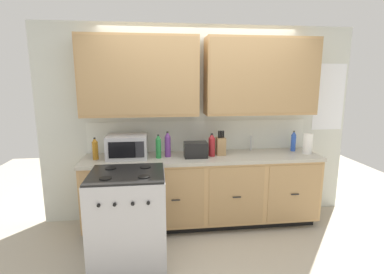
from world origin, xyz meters
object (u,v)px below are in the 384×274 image
(knife_block, at_px, (221,146))
(paper_towel_roll, at_px, (308,144))
(stove_range, at_px, (128,216))
(bottle_red, at_px, (212,145))
(bottle_green, at_px, (158,147))
(bottle_blue, at_px, (293,141))
(toaster, at_px, (196,150))
(bottle_violet, at_px, (168,144))
(bottle_amber, at_px, (95,149))
(microwave, at_px, (127,146))

(knife_block, xyz_separation_m, paper_towel_roll, (1.12, -0.08, 0.01))
(stove_range, bearing_deg, bottle_red, 31.77)
(bottle_green, relative_size, bottle_blue, 1.08)
(toaster, distance_m, bottle_violet, 0.35)
(bottle_amber, xyz_separation_m, bottle_green, (0.75, -0.02, 0.01))
(knife_block, relative_size, paper_towel_roll, 1.19)
(toaster, height_order, bottle_red, bottle_red)
(knife_block, relative_size, bottle_violet, 0.98)
(microwave, bearing_deg, knife_block, 0.25)
(paper_towel_roll, distance_m, bottle_blue, 0.20)
(paper_towel_roll, relative_size, bottle_red, 0.91)
(bottle_green, xyz_separation_m, bottle_red, (0.66, 0.02, -0.00))
(toaster, distance_m, bottle_blue, 1.35)
(paper_towel_roll, bearing_deg, bottle_blue, 126.29)
(microwave, distance_m, bottle_red, 1.04)
(toaster, distance_m, knife_block, 0.34)
(knife_block, distance_m, bottle_red, 0.14)
(microwave, relative_size, knife_block, 1.55)
(stove_range, xyz_separation_m, bottle_red, (0.98, 0.61, 0.59))
(stove_range, xyz_separation_m, microwave, (-0.05, 0.66, 0.59))
(stove_range, height_order, bottle_blue, bottle_blue)
(microwave, bearing_deg, bottle_red, -2.71)
(paper_towel_roll, relative_size, bottle_violet, 0.83)
(knife_block, bearing_deg, bottle_red, -156.52)
(bottle_blue, bearing_deg, stove_range, -160.63)
(bottle_red, bearing_deg, bottle_violet, 175.89)
(bottle_green, bearing_deg, paper_towel_roll, -0.24)
(toaster, xyz_separation_m, bottle_amber, (-1.20, 0.04, 0.04))
(bottle_blue, height_order, bottle_red, bottle_red)
(knife_block, bearing_deg, bottle_blue, 4.54)
(bottle_green, bearing_deg, bottle_amber, 178.20)
(bottle_violet, relative_size, bottle_red, 1.10)
(toaster, height_order, bottle_blue, bottle_blue)
(bottle_blue, bearing_deg, bottle_red, -173.24)
(knife_block, distance_m, bottle_blue, 1.01)
(bottle_violet, xyz_separation_m, bottle_amber, (-0.86, -0.03, -0.02))
(stove_range, distance_m, paper_towel_roll, 2.38)
(bottle_amber, height_order, bottle_red, bottle_red)
(bottle_amber, xyz_separation_m, bottle_blue, (2.54, 0.13, 0.00))
(bottle_amber, bearing_deg, toaster, -1.93)
(bottle_violet, xyz_separation_m, bottle_red, (0.54, -0.04, -0.01))
(stove_range, relative_size, microwave, 1.98)
(knife_block, bearing_deg, toaster, -165.18)
(bottle_amber, height_order, bottle_blue, bottle_blue)
(bottle_violet, distance_m, bottle_green, 0.13)
(bottle_amber, xyz_separation_m, bottle_red, (1.41, -0.01, 0.01))
(paper_towel_roll, height_order, bottle_violet, bottle_violet)
(stove_range, height_order, microwave, microwave)
(bottle_amber, height_order, bottle_green, bottle_green)
(microwave, relative_size, bottle_red, 1.67)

